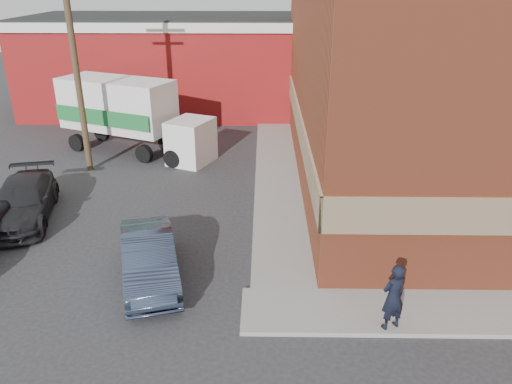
% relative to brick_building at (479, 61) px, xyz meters
% --- Properties ---
extents(ground, '(90.00, 90.00, 0.00)m').
position_rel_brick_building_xyz_m(ground, '(-8.50, -9.00, -4.68)').
color(ground, '#28282B').
rests_on(ground, ground).
extents(brick_building, '(14.25, 18.25, 9.36)m').
position_rel_brick_building_xyz_m(brick_building, '(0.00, 0.00, 0.00)').
color(brick_building, brown).
rests_on(brick_building, ground).
extents(sidewalk_west, '(1.80, 18.00, 0.12)m').
position_rel_brick_building_xyz_m(sidewalk_west, '(-7.90, 0.00, -4.62)').
color(sidewalk_west, gray).
rests_on(sidewalk_west, ground).
extents(warehouse, '(16.30, 8.30, 5.60)m').
position_rel_brick_building_xyz_m(warehouse, '(-14.50, 11.00, -1.87)').
color(warehouse, maroon).
rests_on(warehouse, ground).
extents(utility_pole, '(2.00, 0.26, 9.00)m').
position_rel_brick_building_xyz_m(utility_pole, '(-16.00, 0.00, 0.06)').
color(utility_pole, '#4F3C27').
rests_on(utility_pole, ground).
extents(man, '(0.73, 0.62, 1.69)m').
position_rel_brick_building_xyz_m(man, '(-5.46, -10.55, -3.72)').
color(man, black).
rests_on(man, sidewalk_south).
extents(sedan, '(2.44, 4.26, 1.33)m').
position_rel_brick_building_xyz_m(sedan, '(-11.58, -8.42, -4.02)').
color(sedan, '#2E384D').
rests_on(sedan, ground).
extents(suv_b, '(2.86, 4.90, 1.33)m').
position_rel_brick_building_xyz_m(suv_b, '(-16.71, -4.75, -4.02)').
color(suv_b, black).
rests_on(suv_b, ground).
extents(box_truck, '(7.19, 4.67, 3.43)m').
position_rel_brick_building_xyz_m(box_truck, '(-14.66, 2.33, -2.70)').
color(box_truck, white).
rests_on(box_truck, ground).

